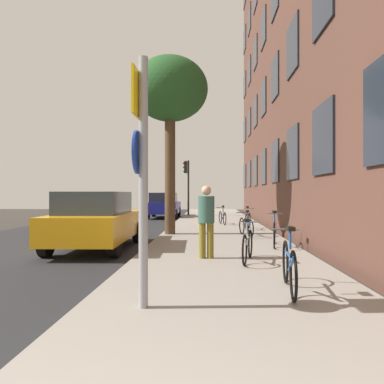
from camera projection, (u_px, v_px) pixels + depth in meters
The scene contains 16 objects.
ground_plane at pixel (135, 231), 15.67m from camera, with size 41.80×41.80×0.00m, color #332D28.
road_asphalt at pixel (87, 230), 15.76m from camera, with size 7.00×38.00×0.01m, color #232326.
sidewalk at pixel (217, 230), 15.51m from camera, with size 4.20×38.00×0.12m, color gray.
building_facade at pixel (282, 10), 14.92m from camera, with size 0.56×27.00×18.01m.
sign_post at pixel (141, 164), 4.72m from camera, with size 0.15×0.60×3.22m.
traffic_light at pixel (187, 178), 24.56m from camera, with size 0.43×0.24×3.67m.
tree_near at pixel (170, 92), 13.32m from camera, with size 2.75×2.75×6.42m.
bicycle_0 at pixel (289, 266), 5.47m from camera, with size 0.42×1.77×0.99m.
bicycle_1 at pixel (248, 245), 7.89m from camera, with size 0.52×1.61×0.93m.
bicycle_2 at pixel (274, 232), 10.24m from camera, with size 0.49×1.74×0.99m.
bicycle_3 at pixel (246, 226), 12.66m from camera, with size 0.49×1.63×0.89m.
bicycle_4 at pixel (248, 220), 15.04m from camera, with size 0.52×1.58×0.94m.
bicycle_5 at pixel (222, 217), 17.48m from camera, with size 0.45×1.55×0.89m.
pedestrian_0 at pixel (206, 217), 8.30m from camera, with size 0.48×0.48×1.64m.
car_0 at pixel (97, 220), 10.39m from camera, with size 2.03×4.47×1.62m.
car_1 at pixel (164, 205), 23.60m from camera, with size 1.92×3.96×1.62m.
Camera 1 is at (0.73, -0.55, 1.58)m, focal length 34.41 mm.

